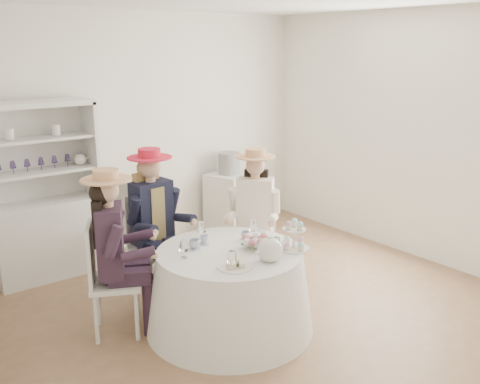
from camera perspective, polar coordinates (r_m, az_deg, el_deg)
ground at (r=5.07m, az=0.71°, el=-11.76°), size 4.50×4.50×0.00m
wall_back at (r=6.28m, az=-10.82°, el=6.25°), size 4.50×0.00×4.50m
wall_front at (r=3.35m, az=22.73°, el=-2.50°), size 4.50×0.00×4.50m
wall_right at (r=6.25m, az=17.14°, el=5.82°), size 0.00×4.50×4.50m
tea_table at (r=4.53m, az=-1.11°, el=-10.38°), size 1.40×1.40×0.69m
hutch at (r=5.77m, az=-19.99°, el=-2.43°), size 1.13×0.57×1.80m
side_table at (r=6.86m, az=-1.17°, el=-1.07°), size 0.61×0.61×0.75m
hatbox at (r=6.73m, az=-1.19°, el=3.10°), size 0.34×0.34×0.27m
guest_left at (r=4.40m, az=-13.34°, el=-5.37°), size 0.59×0.54×1.39m
guest_mid at (r=4.98m, az=-9.23°, el=-2.44°), size 0.52×0.54×1.42m
guest_right at (r=5.22m, az=1.57°, el=-1.85°), size 0.58×0.57×1.37m
spare_chair at (r=5.41m, az=-11.47°, el=-3.73°), size 0.61×0.61×1.06m
teacup_a at (r=4.43m, az=-4.89°, el=-5.64°), size 0.10×0.10×0.07m
teacup_b at (r=4.54m, az=-3.83°, el=-5.14°), size 0.08×0.08×0.07m
teacup_c at (r=4.63m, az=0.61°, el=-4.73°), size 0.08×0.08×0.06m
flower_bowl at (r=4.47m, az=1.58°, el=-5.57°), size 0.23×0.23×0.05m
flower_arrangement at (r=4.40m, az=1.65°, el=-5.14°), size 0.17×0.17×0.06m
table_teapot at (r=4.17m, az=3.23°, el=-6.16°), size 0.28×0.20×0.21m
sandwich_plate at (r=4.07m, az=-0.53°, el=-7.85°), size 0.27×0.27×0.06m
cupcake_stand at (r=4.42m, az=5.77°, el=-4.99°), size 0.26×0.26×0.24m
stemware_set at (r=4.37m, az=-1.14°, el=-5.37°), size 0.81×0.79×0.15m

